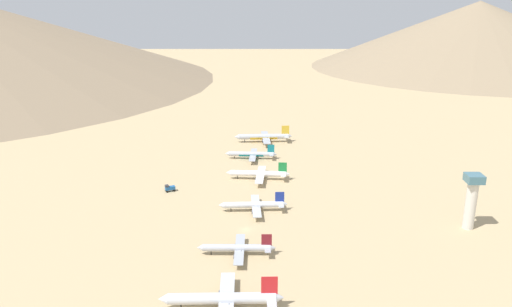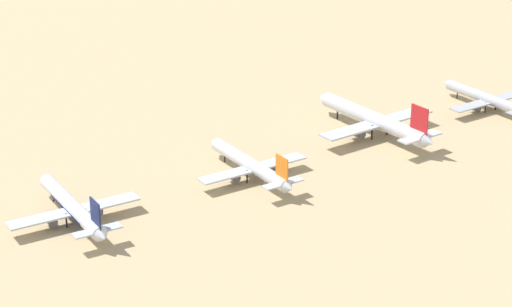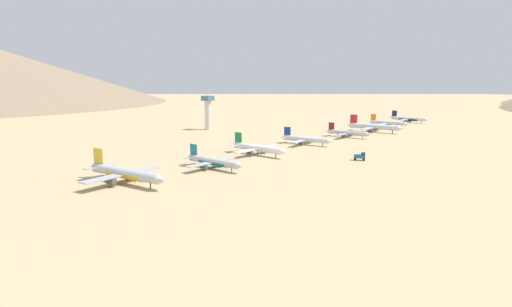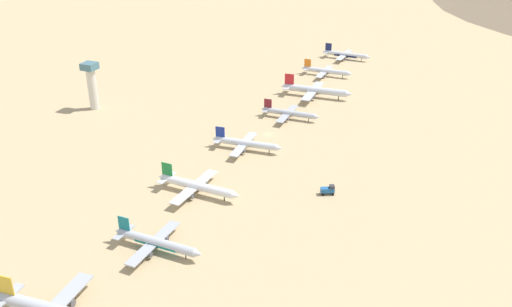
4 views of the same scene
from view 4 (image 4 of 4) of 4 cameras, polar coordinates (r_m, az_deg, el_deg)
ground_plane at (r=263.13m, az=1.31°, el=2.02°), size 1800.00×1800.00×0.00m
parked_jet_1 at (r=182.24m, az=-10.43°, el=-9.11°), size 33.27×27.00×9.60m
parked_jet_2 at (r=211.54m, az=-6.25°, el=-3.39°), size 36.31×29.52×10.47m
parked_jet_3 at (r=245.86m, az=-1.11°, el=1.07°), size 33.51×27.22×9.66m
parked_jet_4 at (r=280.86m, az=3.45°, el=4.25°), size 31.58×25.57×9.14m
parked_jet_5 at (r=312.41m, az=6.15°, el=6.60°), size 41.47×33.63×11.97m
parked_jet_6 at (r=350.55m, az=7.30°, el=8.55°), size 33.17×26.89×9.58m
parked_jet_7 at (r=389.20m, az=9.34°, el=10.18°), size 34.29×27.87×9.89m
service_truck at (r=212.57m, az=7.56°, el=-3.76°), size 5.70×4.56×3.90m
control_tower at (r=302.73m, az=-16.81°, el=7.06°), size 7.20×7.20×25.41m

